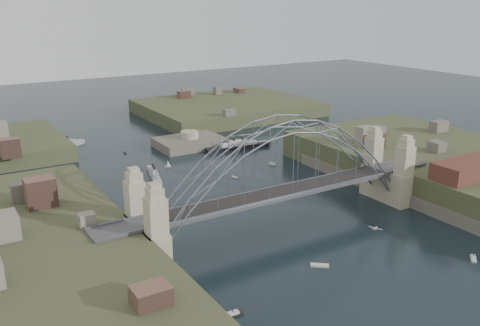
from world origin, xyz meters
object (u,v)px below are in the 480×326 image
Objects in this scene: bridge at (284,174)px; fort_island at (190,148)px; ocean_liner at (238,146)px; naval_cruiser_near at (154,174)px; naval_cruiser_far at (66,146)px; wharf_shed at (471,168)px.

fort_island is at bearing 80.27° from bridge.
fort_island is 16.80m from ocean_liner.
naval_cruiser_near is at bearing -134.32° from fort_island.
naval_cruiser_near is 37.72m from ocean_liner.
ocean_liner is (35.59, 12.52, 0.12)m from naval_cruiser_near.
naval_cruiser_near is (-10.81, 46.64, -11.57)m from bridge.
bridge is 72.14m from fort_island.
bridge reaches higher than naval_cruiser_far.
wharf_shed is 82.26m from naval_cruiser_near.
ocean_liner is (24.78, 59.16, -11.45)m from bridge.
naval_cruiser_far is (-24.71, 89.35, -11.42)m from bridge.
wharf_shed is 1.33× the size of naval_cruiser_far.
naval_cruiser_near is at bearing -160.62° from ocean_liner.
naval_cruiser_far is at bearing 152.20° from fort_island.
wharf_shed is at bearing -69.15° from fort_island.
ocean_liner is (12.78, -10.84, 1.22)m from fort_island.
bridge reaches higher than naval_cruiser_near.
naval_cruiser_near is (-54.81, 60.64, -9.25)m from wharf_shed.
wharf_shed is at bearing -47.89° from naval_cruiser_near.
fort_island is at bearing 139.70° from ocean_liner.
wharf_shed is 1.23× the size of naval_cruiser_near.
fort_island is 1.10× the size of wharf_shed.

